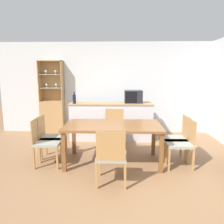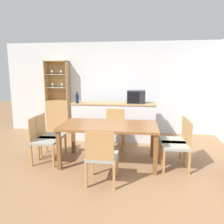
{
  "view_description": "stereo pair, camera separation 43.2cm",
  "coord_description": "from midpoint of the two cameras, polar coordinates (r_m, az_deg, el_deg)",
  "views": [
    {
      "loc": [
        0.03,
        -3.61,
        1.69
      ],
      "look_at": [
        -0.13,
        1.14,
        0.85
      ],
      "focal_mm": 35.0,
      "sensor_mm": 36.0,
      "label": 1
    },
    {
      "loc": [
        0.46,
        -3.57,
        1.69
      ],
      "look_at": [
        -0.13,
        1.14,
        0.85
      ],
      "focal_mm": 35.0,
      "sensor_mm": 36.0,
      "label": 2
    }
  ],
  "objects": [
    {
      "name": "kitchen_counter",
      "position": [
        5.65,
        -2.37,
        -2.35
      ],
      "size": [
        2.11,
        0.61,
        0.95
      ],
      "color": "silver",
      "rests_on": "ground_plane"
    },
    {
      "name": "dining_table",
      "position": [
        4.11,
        -2.78,
        -4.36
      ],
      "size": [
        1.79,
        0.97,
        0.75
      ],
      "color": "brown",
      "rests_on": "ground_plane"
    },
    {
      "name": "wall_back",
      "position": [
        6.24,
        -0.38,
        6.24
      ],
      "size": [
        6.8,
        0.06,
        2.55
      ],
      "color": "silver",
      "rests_on": "ground_plane"
    },
    {
      "name": "dining_chair_side_right_near",
      "position": [
        4.12,
        14.77,
        -7.84
      ],
      "size": [
        0.47,
        0.47,
        0.88
      ],
      "rotation": [
        0.0,
        0.0,
        1.58
      ],
      "color": "#999E93",
      "rests_on": "ground_plane"
    },
    {
      "name": "dining_chair_head_far",
      "position": [
        4.97,
        -1.96,
        -4.42
      ],
      "size": [
        0.47,
        0.47,
        0.88
      ],
      "rotation": [
        0.0,
        0.0,
        3.11
      ],
      "color": "#999E93",
      "rests_on": "ground_plane"
    },
    {
      "name": "dining_chair_side_left_far",
      "position": [
        4.58,
        -18.43,
        -6.24
      ],
      "size": [
        0.47,
        0.47,
        0.88
      ],
      "rotation": [
        0.0,
        0.0,
        -1.54
      ],
      "color": "#999E93",
      "rests_on": "ground_plane"
    },
    {
      "name": "wine_bottle",
      "position": [
        5.5,
        -12.07,
        3.37
      ],
      "size": [
        0.08,
        0.08,
        0.29
      ],
      "color": "#141E38",
      "rests_on": "kitchen_counter"
    },
    {
      "name": "display_cabinet",
      "position": [
        6.48,
        -17.09,
        0.14
      ],
      "size": [
        0.65,
        0.32,
        2.03
      ],
      "color": "tan",
      "rests_on": "ground_plane"
    },
    {
      "name": "microwave",
      "position": [
        5.55,
        3.36,
        4.04
      ],
      "size": [
        0.45,
        0.38,
        0.31
      ],
      "color": "#232328",
      "rests_on": "kitchen_counter"
    },
    {
      "name": "ground_plane",
      "position": [
        3.98,
        -1.9,
        -15.13
      ],
      "size": [
        18.0,
        18.0,
        0.0
      ],
      "primitive_type": "plane",
      "color": "#936B47"
    },
    {
      "name": "dining_chair_side_left_near",
      "position": [
        4.31,
        -19.77,
        -7.3
      ],
      "size": [
        0.47,
        0.47,
        0.88
      ],
      "rotation": [
        0.0,
        0.0,
        -1.54
      ],
      "color": "#999E93",
      "rests_on": "ground_plane"
    },
    {
      "name": "dining_chair_head_near",
      "position": [
        3.39,
        -3.92,
        -11.51
      ],
      "size": [
        0.47,
        0.47,
        0.88
      ],
      "rotation": [
        0.0,
        0.0,
        -0.01
      ],
      "color": "#999E93",
      "rests_on": "ground_plane"
    },
    {
      "name": "dining_chair_side_right_far",
      "position": [
        4.4,
        13.92,
        -6.67
      ],
      "size": [
        0.48,
        0.48,
        0.88
      ],
      "rotation": [
        0.0,
        0.0,
        1.62
      ],
      "color": "#999E93",
      "rests_on": "ground_plane"
    }
  ]
}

